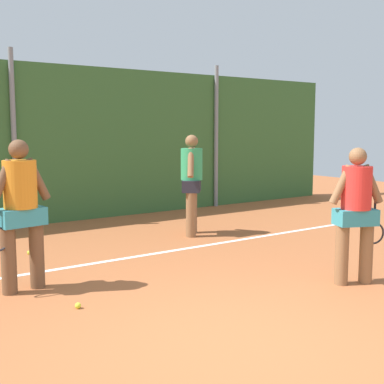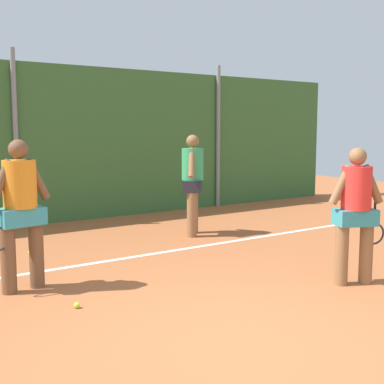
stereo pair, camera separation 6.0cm
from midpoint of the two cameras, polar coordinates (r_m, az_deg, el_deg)
The scene contains 10 objects.
ground_plane at distance 6.38m, azimuth -6.47°, elevation -10.55°, with size 27.26×27.26×0.00m, color #A85B33.
hedge_fence_backdrop at distance 10.67m, azimuth -19.09°, elevation 4.97°, with size 17.04×0.25×3.23m, color #386633.
fence_post_center at distance 10.50m, azimuth -18.86°, elevation 5.59°, with size 0.10×0.10×3.46m, color gray.
fence_post_right at distance 12.74m, azimuth 3.06°, elevation 6.14°, with size 0.10×0.10×3.46m, color gray.
court_baseline_paint at distance 7.54m, azimuth -11.26°, elevation -7.87°, with size 12.46×0.10×0.01m, color white.
player_foreground_near at distance 6.61m, azimuth 18.02°, elevation -1.77°, with size 0.76×0.46×1.70m.
player_midcourt at distance 6.35m, azimuth -18.31°, elevation -1.59°, with size 0.81×0.39×1.80m.
player_backcourt_far at distance 9.25m, azimuth 0.25°, elevation 1.44°, with size 0.58×0.62×1.82m.
tennis_ball_0 at distance 8.33m, azimuth -17.38°, elevation -6.43°, with size 0.07×0.07×0.07m, color #CCDB33.
tennis_ball_6 at distance 5.79m, azimuth -12.41°, elevation -12.21°, with size 0.07×0.07×0.07m, color #CCDB33.
Camera 2 is at (-2.81, -3.36, 1.92)m, focal length 47.92 mm.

